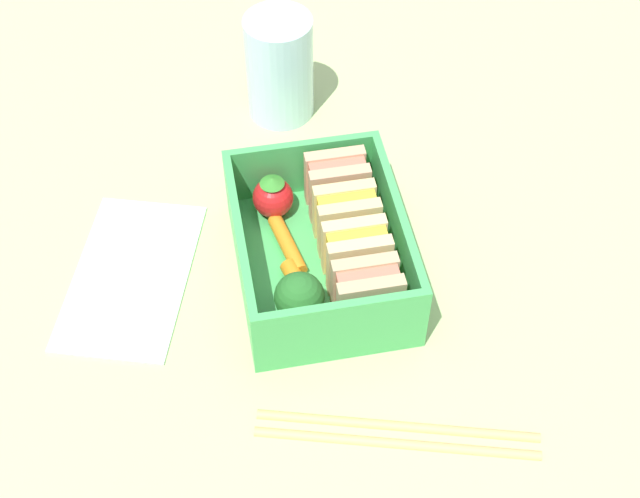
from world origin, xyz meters
TOP-DOWN VIEW (x-y plane):
  - ground_plane at (0.00, 0.00)cm, footprint 120.00×120.00cm
  - bento_tray at (0.00, 0.00)cm, footprint 15.91×12.12cm
  - bento_rim at (0.00, 0.00)cm, footprint 15.91×12.12cm
  - sandwich_left at (-5.29, 2.32)cm, footprint 2.95×4.65cm
  - sandwich_center_left at (-1.76, 2.32)cm, footprint 2.95×4.65cm
  - sandwich_center at (1.76, 2.32)cm, footprint 2.95×4.65cm
  - sandwich_center_right at (5.29, 2.32)cm, footprint 2.95×4.65cm
  - strawberry_far_left at (-5.63, -2.63)cm, footprint 3.17×3.17cm
  - carrot_stick_left at (-1.62, -2.20)cm, footprint 5.61×2.20cm
  - carrot_stick_far_left at (2.11, -2.01)cm, footprint 3.89×2.14cm
  - broccoli_floret at (4.89, -2.36)cm, footprint 3.54×3.54cm
  - chopstick_pair at (14.39, 2.47)cm, footprint 7.11×18.63cm
  - drinking_glass at (-18.58, -0.07)cm, footprint 5.74×5.74cm
  - folded_napkin at (-2.16, -14.07)cm, footprint 16.74×12.64cm

SIDE VIEW (x-z plane):
  - ground_plane at x=0.00cm, z-range -2.00..0.00cm
  - folded_napkin at x=-2.16cm, z-range 0.00..0.40cm
  - chopstick_pair at x=14.39cm, z-range 0.00..0.70cm
  - bento_tray at x=0.00cm, z-range 0.00..1.20cm
  - carrot_stick_left at x=-1.62cm, z-range 1.20..2.35cm
  - carrot_stick_far_left at x=2.11cm, z-range 1.20..2.46cm
  - strawberry_far_left at x=-5.63cm, z-range 1.02..4.79cm
  - sandwich_left at x=-5.29cm, z-range 1.20..6.06cm
  - sandwich_center_left at x=-1.76cm, z-range 1.20..6.06cm
  - sandwich_center at x=1.76cm, z-range 1.20..6.06cm
  - sandwich_center_right at x=5.29cm, z-range 1.20..6.06cm
  - bento_rim at x=0.00cm, z-range 1.20..6.19cm
  - broccoli_floret at x=4.89cm, z-range 1.60..6.08cm
  - drinking_glass at x=-18.58cm, z-range 0.00..9.47cm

